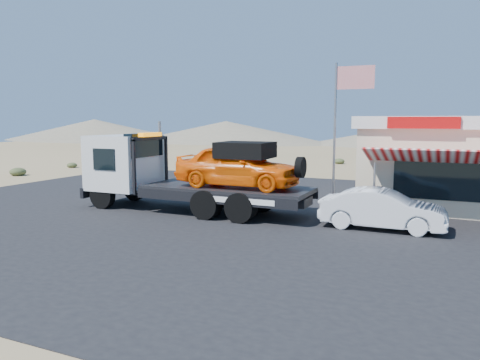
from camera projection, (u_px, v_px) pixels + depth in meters
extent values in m
plane|color=olive|center=(177.00, 223.00, 17.15)|extent=(120.00, 120.00, 0.00)
cube|color=black|center=(258.00, 213.00, 19.03)|extent=(32.00, 24.00, 0.02)
cylinder|color=black|center=(102.00, 195.00, 19.89)|extent=(1.12, 0.34, 1.12)
cylinder|color=black|center=(135.00, 188.00, 21.91)|extent=(1.12, 0.34, 1.12)
cylinder|color=black|center=(206.00, 204.00, 17.82)|extent=(1.12, 0.62, 1.12)
cylinder|color=black|center=(232.00, 196.00, 19.84)|extent=(1.12, 0.62, 1.12)
cylinder|color=black|center=(241.00, 207.00, 17.22)|extent=(1.12, 0.62, 1.12)
cylinder|color=black|center=(264.00, 198.00, 19.24)|extent=(1.12, 0.62, 1.12)
cube|color=black|center=(200.00, 194.00, 19.18)|extent=(9.17, 1.12, 0.34)
cube|color=silver|center=(125.00, 162.00, 20.59)|extent=(2.46, 2.63, 2.35)
cube|color=black|center=(144.00, 145.00, 20.05)|extent=(0.39, 2.24, 1.01)
cube|color=black|center=(151.00, 165.00, 20.02)|extent=(0.11, 2.46, 2.24)
cube|color=orange|center=(150.00, 135.00, 19.86)|extent=(0.28, 1.34, 0.17)
cube|color=black|center=(227.00, 189.00, 18.63)|extent=(6.71, 2.57, 0.17)
imported|color=#FF6008|center=(237.00, 166.00, 18.33)|extent=(4.93, 1.98, 1.68)
cube|color=black|center=(245.00, 150.00, 18.11)|extent=(2.01, 1.68, 0.62)
imported|color=silver|center=(382.00, 209.00, 16.13)|extent=(4.22, 1.48, 1.39)
cube|color=red|center=(423.00, 123.00, 17.66)|extent=(2.60, 0.12, 0.45)
cylinder|color=#99999E|center=(374.00, 192.00, 17.31)|extent=(0.08, 0.08, 2.20)
cylinder|color=#99999E|center=(335.00, 139.00, 18.89)|extent=(0.10, 0.10, 6.00)
cube|color=#B20C14|center=(355.00, 77.00, 18.27)|extent=(1.50, 0.02, 0.90)
ellipsoid|color=#3C4726|center=(18.00, 171.00, 31.71)|extent=(1.07, 1.07, 0.58)
ellipsoid|color=#3C4726|center=(72.00, 165.00, 36.92)|extent=(0.80, 0.80, 0.43)
ellipsoid|color=#3C4726|center=(141.00, 160.00, 38.93)|extent=(1.49, 1.49, 0.80)
ellipsoid|color=#3C4726|center=(260.00, 160.00, 39.72)|extent=(1.22, 1.22, 0.66)
ellipsoid|color=#3C4726|center=(339.00, 161.00, 40.11)|extent=(0.90, 0.90, 0.49)
cone|color=#726B59|center=(226.00, 132.00, 76.83)|extent=(36.00, 36.00, 3.50)
cone|color=#726B59|center=(461.00, 132.00, 65.11)|extent=(44.00, 44.00, 4.20)
cone|color=#726B59|center=(95.00, 130.00, 84.38)|extent=(40.00, 40.00, 3.80)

